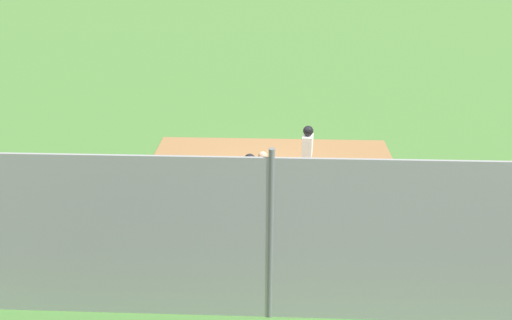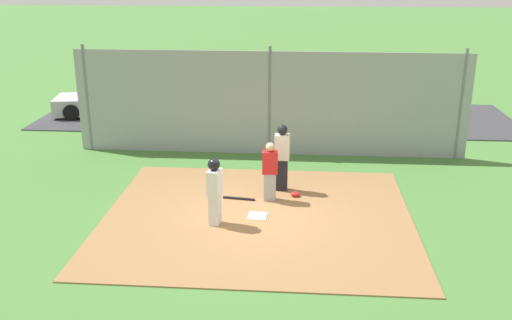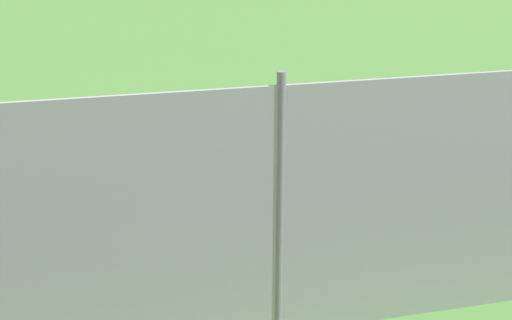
% 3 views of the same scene
% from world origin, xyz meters
% --- Properties ---
extents(ground_plane, '(140.00, 140.00, 0.00)m').
position_xyz_m(ground_plane, '(0.00, 0.00, 0.00)').
color(ground_plane, '#477A38').
extents(dirt_infield, '(7.20, 6.40, 0.03)m').
position_xyz_m(dirt_infield, '(0.00, 0.00, 0.01)').
color(dirt_infield, olive).
rests_on(dirt_infield, ground_plane).
extents(home_plate, '(0.47, 0.47, 0.02)m').
position_xyz_m(home_plate, '(0.00, 0.00, 0.04)').
color(home_plate, white).
rests_on(home_plate, dirt_infield).
extents(catcher, '(0.39, 0.28, 1.50)m').
position_xyz_m(catcher, '(-0.23, -1.03, 0.80)').
color(catcher, '#9E9EA3').
rests_on(catcher, dirt_infield).
extents(umpire, '(0.39, 0.27, 1.77)m').
position_xyz_m(umpire, '(-0.50, -1.73, 0.96)').
color(umpire, black).
rests_on(umpire, dirt_infield).
extents(runner, '(0.32, 0.42, 1.57)m').
position_xyz_m(runner, '(0.93, 0.46, 0.91)').
color(runner, silver).
rests_on(runner, dirt_infield).
extents(baseball_bat, '(0.82, 0.17, 0.06)m').
position_xyz_m(baseball_bat, '(0.54, -0.98, 0.06)').
color(baseball_bat, black).
rests_on(baseball_bat, dirt_infield).
extents(catcher_mask, '(0.24, 0.20, 0.12)m').
position_xyz_m(catcher_mask, '(-0.87, -1.29, 0.09)').
color(catcher_mask, red).
rests_on(catcher_mask, dirt_infield).
extents(backstop_fence, '(12.00, 0.10, 3.35)m').
position_xyz_m(backstop_fence, '(0.00, -4.79, 1.60)').
color(backstop_fence, '#93999E').
rests_on(backstop_fence, ground_plane).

